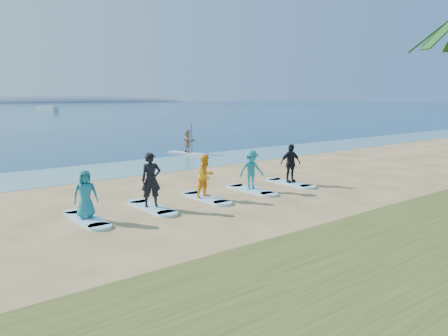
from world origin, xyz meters
TOP-DOWN VIEW (x-y plane):
  - ground at (0.00, 0.00)m, footprint 600.00×600.00m
  - shallow_water at (0.00, 10.50)m, footprint 600.00×600.00m
  - island_ridge at (95.00, 300.00)m, footprint 220.00×56.00m
  - paddleboard at (7.37, 13.40)m, footprint 1.79×3.04m
  - paddleboarder at (7.37, 13.40)m, footprint 0.52×1.47m
  - boat_offshore_b at (26.77, 108.54)m, footprint 4.35×6.54m
  - surfboard_0 at (-4.19, 1.90)m, footprint 0.70×2.20m
  - student_0 at (-4.19, 1.90)m, footprint 0.82×0.61m
  - surfboard_1 at (-1.85, 1.90)m, footprint 0.70×2.20m
  - student_1 at (-1.85, 1.90)m, footprint 0.79×0.63m
  - surfboard_2 at (0.49, 1.90)m, footprint 0.70×2.20m
  - student_2 at (0.49, 1.90)m, footprint 0.87×0.73m
  - surfboard_3 at (2.84, 1.90)m, footprint 0.70×2.20m
  - student_3 at (2.84, 1.90)m, footprint 1.19×0.92m
  - surfboard_4 at (5.18, 1.90)m, footprint 0.70×2.20m
  - student_4 at (5.18, 1.90)m, footprint 1.08×0.67m

SIDE VIEW (x-z plane):
  - ground at x=0.00m, z-range 0.00..0.00m
  - island_ridge at x=95.00m, z-range -9.00..9.00m
  - boat_offshore_b at x=26.77m, z-range -0.71..0.71m
  - shallow_water at x=0.00m, z-range 0.01..0.01m
  - surfboard_0 at x=-4.19m, z-range 0.00..0.09m
  - surfboard_1 at x=-1.85m, z-range 0.00..0.09m
  - surfboard_2 at x=0.49m, z-range 0.00..0.09m
  - surfboard_3 at x=2.84m, z-range 0.00..0.09m
  - surfboard_4 at x=5.18m, z-range 0.00..0.09m
  - paddleboard at x=7.37m, z-range 0.00..0.12m
  - student_0 at x=-4.19m, z-range 0.09..1.62m
  - paddleboarder at x=7.37m, z-range 0.12..1.68m
  - student_3 at x=2.84m, z-range 0.09..1.72m
  - student_2 at x=0.49m, z-range 0.09..1.72m
  - student_4 at x=5.18m, z-range 0.09..1.81m
  - student_1 at x=-1.85m, z-range 0.09..1.98m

